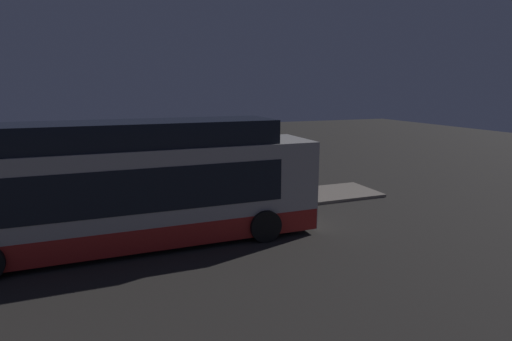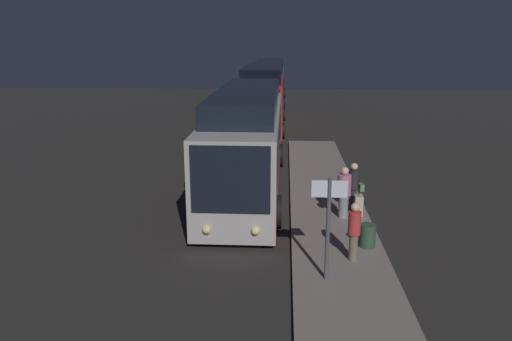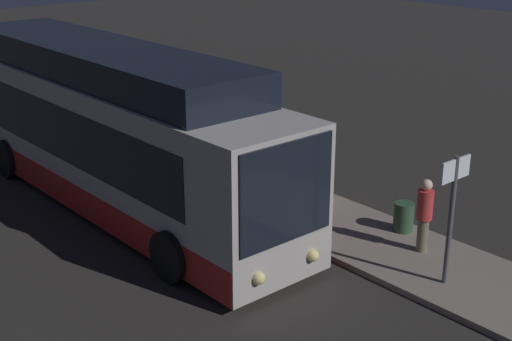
{
  "view_description": "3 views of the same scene",
  "coord_description": "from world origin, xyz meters",
  "px_view_note": "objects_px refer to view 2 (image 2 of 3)",
  "views": [
    {
      "loc": [
        -1.66,
        -12.46,
        4.82
      ],
      "look_at": [
        3.31,
        0.52,
        1.93
      ],
      "focal_mm": 28.0,
      "sensor_mm": 36.0,
      "label": 1
    },
    {
      "loc": [
        17.58,
        1.36,
        5.76
      ],
      "look_at": [
        3.31,
        0.52,
        1.93
      ],
      "focal_mm": 35.0,
      "sensor_mm": 36.0,
      "label": 2
    },
    {
      "loc": [
        13.25,
        -8.1,
        6.68
      ],
      "look_at": [
        3.31,
        0.52,
        1.93
      ],
      "focal_mm": 50.0,
      "sensor_mm": 36.0,
      "label": 3
    }
  ],
  "objects_px": {
    "bus_lead": "(247,145)",
    "suitcase": "(358,205)",
    "bus_second": "(263,100)",
    "passenger_boarding": "(354,229)",
    "trash_bin": "(368,236)",
    "passenger_waiting": "(344,191)",
    "passenger_with_bags": "(354,185)",
    "bus_third": "(270,84)",
    "sign_post": "(328,216)"
  },
  "relations": [
    {
      "from": "sign_post",
      "to": "trash_bin",
      "type": "bearing_deg",
      "value": 147.11
    },
    {
      "from": "sign_post",
      "to": "passenger_boarding",
      "type": "bearing_deg",
      "value": 145.05
    },
    {
      "from": "sign_post",
      "to": "passenger_with_bags",
      "type": "bearing_deg",
      "value": 165.75
    },
    {
      "from": "bus_lead",
      "to": "passenger_boarding",
      "type": "xyz_separation_m",
      "value": [
        6.64,
        3.26,
        -0.77
      ]
    },
    {
      "from": "passenger_boarding",
      "to": "passenger_waiting",
      "type": "bearing_deg",
      "value": -116.93
    },
    {
      "from": "bus_third",
      "to": "sign_post",
      "type": "bearing_deg",
      "value": 4.07
    },
    {
      "from": "bus_lead",
      "to": "bus_third",
      "type": "xyz_separation_m",
      "value": [
        -27.11,
        0.0,
        -0.08
      ]
    },
    {
      "from": "bus_lead",
      "to": "sign_post",
      "type": "relative_size",
      "value": 4.74
    },
    {
      "from": "passenger_waiting",
      "to": "passenger_with_bags",
      "type": "relative_size",
      "value": 1.03
    },
    {
      "from": "suitcase",
      "to": "trash_bin",
      "type": "xyz_separation_m",
      "value": [
        2.58,
        -0.1,
        -0.01
      ]
    },
    {
      "from": "passenger_boarding",
      "to": "passenger_waiting",
      "type": "relative_size",
      "value": 0.94
    },
    {
      "from": "passenger_waiting",
      "to": "passenger_with_bags",
      "type": "bearing_deg",
      "value": -9.45
    },
    {
      "from": "bus_second",
      "to": "passenger_boarding",
      "type": "relative_size",
      "value": 6.52
    },
    {
      "from": "bus_third",
      "to": "passenger_waiting",
      "type": "height_order",
      "value": "bus_third"
    },
    {
      "from": "bus_lead",
      "to": "passenger_boarding",
      "type": "bearing_deg",
      "value": 26.14
    },
    {
      "from": "bus_lead",
      "to": "passenger_with_bags",
      "type": "height_order",
      "value": "bus_lead"
    },
    {
      "from": "bus_lead",
      "to": "bus_third",
      "type": "distance_m",
      "value": 27.11
    },
    {
      "from": "bus_lead",
      "to": "bus_second",
      "type": "bearing_deg",
      "value": -180.0
    },
    {
      "from": "bus_lead",
      "to": "suitcase",
      "type": "xyz_separation_m",
      "value": [
        3.19,
        3.87,
        -1.3
      ]
    },
    {
      "from": "sign_post",
      "to": "trash_bin",
      "type": "xyz_separation_m",
      "value": [
        -1.99,
        1.29,
        -1.28
      ]
    },
    {
      "from": "bus_lead",
      "to": "sign_post",
      "type": "distance_m",
      "value": 8.14
    },
    {
      "from": "passenger_with_bags",
      "to": "trash_bin",
      "type": "xyz_separation_m",
      "value": [
        3.05,
        0.01,
        -0.56
      ]
    },
    {
      "from": "suitcase",
      "to": "passenger_with_bags",
      "type": "bearing_deg",
      "value": -166.97
    },
    {
      "from": "passenger_boarding",
      "to": "suitcase",
      "type": "relative_size",
      "value": 1.73
    },
    {
      "from": "sign_post",
      "to": "trash_bin",
      "type": "relative_size",
      "value": 3.88
    },
    {
      "from": "passenger_boarding",
      "to": "sign_post",
      "type": "distance_m",
      "value": 1.55
    },
    {
      "from": "passenger_with_bags",
      "to": "sign_post",
      "type": "bearing_deg",
      "value": -23.04
    },
    {
      "from": "bus_second",
      "to": "sign_post",
      "type": "xyz_separation_m",
      "value": [
        21.39,
        2.48,
        -0.06
      ]
    },
    {
      "from": "bus_second",
      "to": "passenger_waiting",
      "type": "distance_m",
      "value": 17.41
    },
    {
      "from": "bus_third",
      "to": "suitcase",
      "type": "xyz_separation_m",
      "value": [
        30.3,
        3.87,
        -1.21
      ]
    },
    {
      "from": "passenger_with_bags",
      "to": "passenger_waiting",
      "type": "bearing_deg",
      "value": -38.94
    },
    {
      "from": "passenger_with_bags",
      "to": "suitcase",
      "type": "relative_size",
      "value": 1.8
    },
    {
      "from": "passenger_boarding",
      "to": "passenger_with_bags",
      "type": "bearing_deg",
      "value": -122.78
    },
    {
      "from": "passenger_boarding",
      "to": "sign_post",
      "type": "relative_size",
      "value": 0.62
    },
    {
      "from": "bus_lead",
      "to": "bus_second",
      "type": "distance_m",
      "value": 13.63
    },
    {
      "from": "bus_lead",
      "to": "trash_bin",
      "type": "height_order",
      "value": "bus_lead"
    },
    {
      "from": "bus_second",
      "to": "passenger_with_bags",
      "type": "height_order",
      "value": "bus_second"
    },
    {
      "from": "bus_lead",
      "to": "sign_post",
      "type": "bearing_deg",
      "value": 17.73
    },
    {
      "from": "passenger_waiting",
      "to": "suitcase",
      "type": "distance_m",
      "value": 0.81
    },
    {
      "from": "bus_third",
      "to": "passenger_with_bags",
      "type": "distance_m",
      "value": 30.07
    },
    {
      "from": "passenger_waiting",
      "to": "suitcase",
      "type": "xyz_separation_m",
      "value": [
        -0.25,
        0.53,
        -0.55
      ]
    },
    {
      "from": "bus_third",
      "to": "suitcase",
      "type": "bearing_deg",
      "value": 7.28
    },
    {
      "from": "bus_lead",
      "to": "trash_bin",
      "type": "xyz_separation_m",
      "value": [
        5.77,
        3.77,
        -1.3
      ]
    },
    {
      "from": "bus_third",
      "to": "sign_post",
      "type": "distance_m",
      "value": 34.95
    },
    {
      "from": "suitcase",
      "to": "passenger_waiting",
      "type": "bearing_deg",
      "value": -64.83
    },
    {
      "from": "bus_second",
      "to": "bus_third",
      "type": "relative_size",
      "value": 0.83
    },
    {
      "from": "bus_second",
      "to": "bus_third",
      "type": "height_order",
      "value": "bus_second"
    },
    {
      "from": "trash_bin",
      "to": "passenger_waiting",
      "type": "bearing_deg",
      "value": -169.59
    },
    {
      "from": "passenger_boarding",
      "to": "passenger_waiting",
      "type": "xyz_separation_m",
      "value": [
        -3.2,
        0.08,
        0.03
      ]
    },
    {
      "from": "bus_third",
      "to": "suitcase",
      "type": "relative_size",
      "value": 13.67
    }
  ]
}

